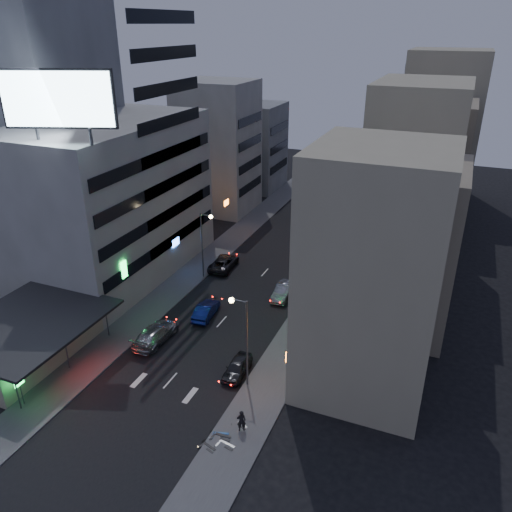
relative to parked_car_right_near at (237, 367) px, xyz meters
The scene contains 29 objects.
ground 8.57m from the parked_car_right_near, 125.22° to the right, with size 180.00×180.00×0.00m, color black.
sidewalk_left 26.41m from the parked_car_right_near, 119.32° to the left, with size 4.00×120.00×0.12m, color #4C4C4F.
sidewalk_right 23.23m from the parked_car_right_near, 82.40° to the left, with size 4.00×120.00×0.12m, color #4C4C4F.
food_court 19.52m from the parked_car_right_near, 165.18° to the right, with size 11.00×13.00×3.88m.
white_building 26.82m from the parked_car_right_near, 149.30° to the left, with size 14.00×24.00×18.00m, color #AFAFAA.
grey_tower 38.46m from the parked_car_right_near, 152.62° to the left, with size 10.00×14.00×34.00m, color gray.
shophouse_near 14.15m from the parked_car_right_near, 19.26° to the left, with size 10.00×11.00×20.00m, color tan.
shophouse_mid 19.76m from the parked_car_right_near, 54.86° to the left, with size 11.00×12.00×16.00m, color gray.
shophouse_far 31.50m from the parked_car_right_near, 70.23° to the left, with size 10.00×14.00×22.00m, color tan.
far_left_a 44.15m from the parked_car_right_near, 118.25° to the left, with size 11.00×10.00×20.00m, color #AFAFAA.
far_left_b 55.56m from the parked_car_right_near, 112.30° to the left, with size 12.00×10.00×15.00m, color gray.
far_right_a 45.07m from the parked_car_right_near, 76.19° to the left, with size 11.00×12.00×18.00m, color gray.
far_right_b 59.17m from the parked_car_right_near, 79.01° to the left, with size 12.00×12.00×24.00m, color tan.
billboard 27.74m from the parked_car_right_near, behind, with size 9.52×3.75×6.20m.
street_lamp_right_near 4.86m from the parked_car_right_near, 45.20° to the right, with size 1.60×0.44×8.02m.
street_lamp_left 19.10m from the parked_car_right_near, 125.80° to the left, with size 1.60×0.44×8.02m.
street_lamp_right_far 33.36m from the parked_car_right_near, 88.31° to the left, with size 1.60×0.44×8.02m.
parked_car_right_near is the anchor object (origin of this frame).
parked_car_right_mid 14.20m from the parked_car_right_near, 93.29° to the left, with size 1.61×4.61×1.52m, color #9A9CA2.
parked_car_left 20.76m from the parked_car_right_near, 118.93° to the left, with size 2.52×5.46×1.52m, color #242327.
parked_car_right_far 28.83m from the parked_car_right_near, 88.67° to the left, with size 1.93×4.74×1.38m, color #A9AAB2.
road_car_blue 10.01m from the parked_car_right_near, 133.16° to the left, with size 1.58×4.52×1.49m, color navy.
road_car_silver 9.39m from the parked_car_right_near, behind, with size 2.32×5.72×1.66m, color #A5A8AD.
person 6.75m from the parked_car_right_near, 62.97° to the right, with size 0.67×0.44×1.83m, color black.
scooter_black_a 8.67m from the parked_car_right_near, 75.40° to the right, with size 1.77×0.59×1.08m, color black, non-canonical shape.
scooter_silver_a 8.30m from the parked_car_right_near, 66.38° to the right, with size 1.94×0.65×1.18m, color #B3B6BB, non-canonical shape.
scooter_blue 6.99m from the parked_car_right_near, 70.36° to the right, with size 1.82×0.61×1.12m, color navy, non-canonical shape.
scooter_black_b 7.35m from the parked_car_right_near, 68.79° to the right, with size 2.07×0.69×1.26m, color black, non-canonical shape.
scooter_silver_b 6.51m from the parked_car_right_near, 58.34° to the right, with size 1.63×0.54×1.00m, color #97999E, non-canonical shape.
Camera 1 is at (19.71, -24.60, 27.61)m, focal length 35.00 mm.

